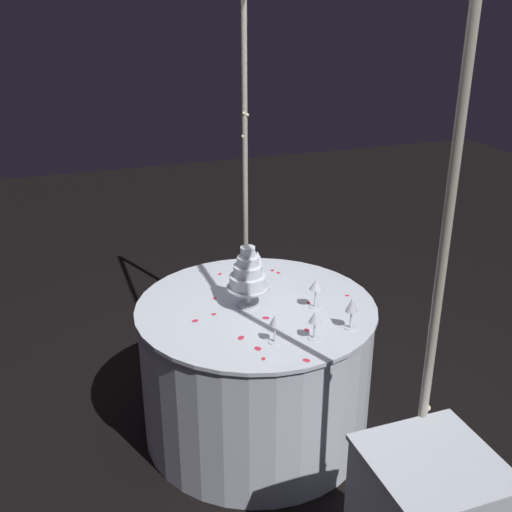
{
  "coord_description": "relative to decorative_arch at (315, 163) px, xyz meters",
  "views": [
    {
      "loc": [
        2.69,
        -0.96,
        2.27
      ],
      "look_at": [
        0.0,
        0.0,
        1.06
      ],
      "focal_mm": 43.31,
      "sensor_mm": 36.0,
      "label": 1
    }
  ],
  "objects": [
    {
      "name": "rose_petal_3",
      "position": [
        -0.38,
        -0.07,
        -0.73
      ],
      "size": [
        0.03,
        0.03,
        0.0
      ],
      "primitive_type": "ellipsoid",
      "rotation": [
        0.0,
        0.0,
        2.56
      ],
      "color": "#E02D47",
      "rests_on": "main_table"
    },
    {
      "name": "rose_petal_8",
      "position": [
        0.19,
        -0.27,
        -0.73
      ],
      "size": [
        0.03,
        0.03,
        0.0
      ],
      "primitive_type": "ellipsoid",
      "rotation": [
        0.0,
        0.0,
        0.69
      ],
      "color": "#E02D47",
      "rests_on": "main_table"
    },
    {
      "name": "rose_petal_14",
      "position": [
        0.33,
        -0.16,
        -0.73
      ],
      "size": [
        0.03,
        0.03,
        0.0
      ],
      "primitive_type": "ellipsoid",
      "rotation": [
        0.0,
        0.0,
        3.34
      ],
      "color": "#E02D47",
      "rests_on": "main_table"
    },
    {
      "name": "wine_glass_0",
      "position": [
        0.38,
        -0.35,
        -0.63
      ],
      "size": [
        0.06,
        0.06,
        0.14
      ],
      "color": "silver",
      "rests_on": "main_table"
    },
    {
      "name": "tiered_cake",
      "position": [
        -0.01,
        -0.34,
        -0.56
      ],
      "size": [
        0.22,
        0.22,
        0.33
      ],
      "color": "silver",
      "rests_on": "main_table"
    },
    {
      "name": "rose_petal_12",
      "position": [
        0.07,
        -0.04,
        -0.73
      ],
      "size": [
        0.03,
        0.03,
        0.0
      ],
      "primitive_type": "ellipsoid",
      "rotation": [
        0.0,
        0.0,
        0.29
      ],
      "color": "#E02D47",
      "rests_on": "main_table"
    },
    {
      "name": "rose_petal_10",
      "position": [
        0.57,
        -0.27,
        -0.73
      ],
      "size": [
        0.04,
        0.04,
        0.0
      ],
      "primitive_type": "ellipsoid",
      "rotation": [
        0.0,
        0.0,
        0.68
      ],
      "color": "#E02D47",
      "rests_on": "main_table"
    },
    {
      "name": "decorative_arch",
      "position": [
        0.0,
        0.0,
        0.0
      ],
      "size": [
        2.18,
        0.06,
        2.32
      ],
      "color": "#B7B29E",
      "rests_on": "ground"
    },
    {
      "name": "wine_glass_5",
      "position": [
        -0.44,
        -0.18,
        -0.61
      ],
      "size": [
        0.07,
        0.07,
        0.16
      ],
      "color": "silver",
      "rests_on": "main_table"
    },
    {
      "name": "main_table",
      "position": [
        -0.0,
        -0.3,
        -1.12
      ],
      "size": [
        1.26,
        1.26,
        0.78
      ],
      "color": "silver",
      "rests_on": "ground"
    },
    {
      "name": "wine_glass_2",
      "position": [
        -0.3,
        -0.19,
        -0.6
      ],
      "size": [
        0.06,
        0.06,
        0.17
      ],
      "color": "silver",
      "rests_on": "main_table"
    },
    {
      "name": "wine_glass_4",
      "position": [
        0.41,
        -0.16,
        -0.63
      ],
      "size": [
        0.06,
        0.06,
        0.14
      ],
      "color": "silver",
      "rests_on": "main_table"
    },
    {
      "name": "wine_glass_3",
      "position": [
        0.38,
        0.05,
        -0.61
      ],
      "size": [
        0.06,
        0.06,
        0.16
      ],
      "color": "silver",
      "rests_on": "main_table"
    },
    {
      "name": "rose_petal_11",
      "position": [
        0.06,
        0.19,
        -0.73
      ],
      "size": [
        0.03,
        0.03,
        0.0
      ],
      "primitive_type": "ellipsoid",
      "rotation": [
        0.0,
        0.0,
        4.41
      ],
      "color": "#E02D47",
      "rests_on": "main_table"
    },
    {
      "name": "rose_petal_5",
      "position": [
        0.15,
        -0.3,
        -0.73
      ],
      "size": [
        0.04,
        0.05,
        0.0
      ],
      "primitive_type": "ellipsoid",
      "rotation": [
        0.0,
        0.0,
        4.16
      ],
      "color": "#E02D47",
      "rests_on": "main_table"
    },
    {
      "name": "wine_glass_1",
      "position": [
        0.12,
        -0.02,
        -0.61
      ],
      "size": [
        0.07,
        0.07,
        0.16
      ],
      "color": "silver",
      "rests_on": "main_table"
    },
    {
      "name": "rose_petal_4",
      "position": [
        0.29,
        -0.48,
        -0.73
      ],
      "size": [
        0.05,
        0.05,
        0.0
      ],
      "primitive_type": "ellipsoid",
      "rotation": [
        0.0,
        0.0,
        2.47
      ],
      "color": "#E02D47",
      "rests_on": "main_table"
    },
    {
      "name": "rose_petal_13",
      "position": [
        -0.34,
        -0.04,
        -0.73
      ],
      "size": [
        0.03,
        0.03,
        0.0
      ],
      "primitive_type": "ellipsoid",
      "rotation": [
        0.0,
        0.0,
        0.45
      ],
      "color": "#E02D47",
      "rests_on": "main_table"
    },
    {
      "name": "rose_petal_1",
      "position": [
        0.02,
        -0.54,
        -0.73
      ],
      "size": [
        0.02,
        0.03,
        0.0
      ],
      "primitive_type": "ellipsoid",
      "rotation": [
        0.0,
        0.0,
        4.6
      ],
      "color": "#E02D47",
      "rests_on": "main_table"
    },
    {
      "name": "rose_petal_7",
      "position": [
        -0.44,
        -0.37,
        -0.73
      ],
      "size": [
        0.03,
        0.03,
        0.0
      ],
      "primitive_type": "ellipsoid",
      "rotation": [
        0.0,
        0.0,
        2.24
      ],
      "color": "#E02D47",
      "rests_on": "main_table"
    },
    {
      "name": "rose_petal_2",
      "position": [
        0.41,
        -0.44,
        -0.73
      ],
      "size": [
        0.05,
        0.04,
        0.0
      ],
      "primitive_type": "ellipsoid",
      "rotation": [
        0.0,
        0.0,
        0.32
      ],
      "color": "#E02D47",
      "rests_on": "main_table"
    },
    {
      "name": "rose_petal_9",
      "position": [
        -0.15,
        -0.48,
        -0.73
      ],
      "size": [
        0.03,
        0.02,
        0.0
      ],
      "primitive_type": "ellipsoid",
      "rotation": [
        0.0,
        0.0,
        3.16
      ],
      "color": "#E02D47",
      "rests_on": "main_table"
    },
    {
      "name": "rose_petal_0",
      "position": [
        0.5,
        -0.45,
        -0.73
      ],
      "size": [
        0.03,
        0.02,
        0.0
      ],
      "primitive_type": "ellipsoid",
      "rotation": [
        0.0,
        0.0,
        6.09
      ],
      "color": "#E02D47",
      "rests_on": "main_table"
    },
    {
      "name": "ground_plane",
      "position": [
        -0.0,
        -0.3,
        -1.52
      ],
      "size": [
        12.0,
        12.0,
        0.0
      ],
      "primitive_type": "plane",
      "color": "black"
    },
    {
      "name": "rose_petal_6",
      "position": [
        0.06,
        -0.65,
        -0.73
      ],
      "size": [
        0.03,
        0.04,
        0.0
      ],
      "primitive_type": "ellipsoid",
      "rotation": [
        0.0,
        0.0,
        1.84
      ],
      "color": "#E02D47",
      "rests_on": "main_table"
    }
  ]
}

